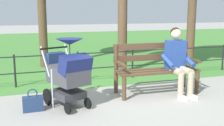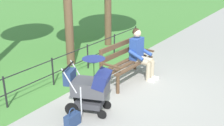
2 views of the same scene
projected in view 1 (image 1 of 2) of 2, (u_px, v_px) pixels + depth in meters
name	position (u px, v px, depth m)	size (l,w,h in m)	color
ground_plane	(128.00, 97.00, 5.14)	(60.00, 60.00, 0.00)	#9E9B93
grass_lawn	(59.00, 45.00, 13.31)	(40.00, 16.00, 0.01)	#478438
park_bench	(155.00, 66.00, 5.34)	(1.62, 0.66, 0.96)	brown
person_on_bench	(178.00, 59.00, 5.22)	(0.55, 0.74, 1.28)	tan
stroller	(68.00, 72.00, 4.48)	(0.77, 1.00, 1.15)	black
handbag	(33.00, 103.00, 4.37)	(0.32, 0.14, 0.37)	navy
park_fence	(106.00, 62.00, 6.33)	(6.70, 0.04, 0.70)	black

